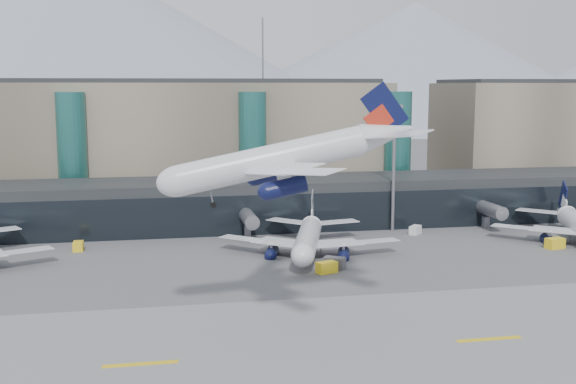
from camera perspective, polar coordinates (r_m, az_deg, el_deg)
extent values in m
plane|color=#515154|center=(96.41, 0.63, -9.35)|extent=(900.00, 900.00, 0.00)
cube|color=slate|center=(82.59, 2.77, -12.45)|extent=(400.00, 40.00, 0.04)
cube|color=gold|center=(80.50, -11.58, -13.17)|extent=(8.00, 1.00, 0.02)
cube|color=gold|center=(89.22, 15.60, -11.13)|extent=(8.00, 1.00, 0.02)
cube|color=black|center=(151.06, -3.80, -0.90)|extent=(170.00, 18.00, 10.00)
cube|color=black|center=(142.53, -3.34, -1.86)|extent=(170.00, 0.40, 8.00)
cylinder|color=slate|center=(140.45, -3.23, -1.93)|extent=(2.80, 14.00, 2.80)
cube|color=slate|center=(141.02, -3.22, -3.13)|extent=(1.20, 1.20, 2.40)
cylinder|color=slate|center=(155.17, 15.39, -1.23)|extent=(2.80, 14.00, 2.80)
cube|color=slate|center=(155.69, 15.35, -2.32)|extent=(1.20, 1.20, 2.40)
cube|color=gray|center=(180.61, -13.03, 3.63)|extent=(130.00, 30.00, 30.00)
cube|color=black|center=(180.04, -13.20, 8.55)|extent=(123.50, 28.00, 1.00)
cube|color=gray|center=(213.22, 21.27, 3.98)|extent=(70.00, 30.00, 30.00)
cube|color=black|center=(212.73, 21.50, 8.14)|extent=(66.50, 28.00, 1.00)
cylinder|color=#23625D|center=(165.47, -16.67, 2.72)|extent=(6.40, 6.40, 28.00)
cylinder|color=#23625D|center=(166.31, -2.81, 3.10)|extent=(6.40, 6.40, 28.00)
cylinder|color=#23625D|center=(174.73, 8.64, 3.27)|extent=(6.40, 6.40, 28.00)
cylinder|color=slate|center=(182.36, -2.01, 11.12)|extent=(0.40, 0.40, 16.00)
cone|color=gray|center=(472.43, -16.32, 11.21)|extent=(400.00, 400.00, 110.00)
cone|color=gray|center=(502.85, 9.96, 9.80)|extent=(340.00, 340.00, 85.00)
cylinder|color=slate|center=(147.18, 8.35, 1.73)|extent=(0.70, 0.70, 25.00)
cube|color=slate|center=(146.26, 8.45, 6.72)|extent=(3.00, 1.20, 0.60)
cylinder|color=silver|center=(84.19, -0.19, 3.53)|extent=(22.10, 4.31, 3.65)
ellipsoid|color=silver|center=(83.17, -7.70, 3.40)|extent=(5.21, 3.80, 3.65)
cone|color=silver|center=(87.52, 9.02, 3.74)|extent=(6.39, 3.83, 3.65)
cube|color=silver|center=(76.82, 1.90, 2.61)|extent=(11.12, 16.55, 0.18)
cylinder|color=#0D113A|center=(78.64, 0.73, 1.38)|extent=(4.46, 2.14, 2.01)
cube|color=silver|center=(83.35, 9.96, 3.61)|extent=(6.44, 8.72, 0.15)
cube|color=silver|center=(92.22, 0.01, 3.59)|extent=(11.84, 16.44, 0.18)
cylinder|color=#0D113A|center=(90.35, -0.59, 2.30)|extent=(4.46, 2.14, 2.01)
cube|color=silver|center=(91.68, 8.16, 4.08)|extent=(6.78, 8.65, 0.15)
cube|color=#0D113A|center=(87.43, 9.26, 5.64)|extent=(5.45, 0.38, 6.42)
cube|color=#B52816|center=(87.19, 8.65, 4.93)|extent=(3.65, 0.36, 3.51)
cylinder|color=slate|center=(83.57, -5.41, 1.83)|extent=(0.15, 0.15, 2.92)
cylinder|color=black|center=(83.72, -5.40, 0.96)|extent=(0.65, 0.25, 0.65)
cylinder|color=black|center=(82.59, 0.70, 0.89)|extent=(0.84, 0.35, 0.83)
cylinder|color=black|center=(86.87, 0.20, 1.27)|extent=(0.84, 0.35, 0.83)
cube|color=silver|center=(127.48, -21.71, -3.75)|extent=(18.42, 12.57, 0.20)
cylinder|color=silver|center=(126.45, 1.61, -3.07)|extent=(10.07, 23.14, 3.81)
ellipsoid|color=silver|center=(115.23, 1.25, -4.20)|extent=(5.15, 6.19, 3.81)
cone|color=silver|center=(140.91, 1.99, -1.79)|extent=(5.49, 7.37, 3.81)
cube|color=silver|center=(127.95, 5.33, -3.25)|extent=(17.09, 8.03, 0.19)
cylinder|color=#0D113A|center=(127.08, 4.43, -4.22)|extent=(3.30, 5.00, 2.10)
cube|color=silver|center=(140.69, 3.86, -1.75)|extent=(9.03, 4.96, 0.15)
cube|color=silver|center=(128.94, -2.00, -3.13)|extent=(16.04, 15.02, 0.19)
cylinder|color=#0D113A|center=(127.84, -1.19, -4.12)|extent=(3.30, 5.00, 2.10)
cube|color=silver|center=(141.20, 0.13, -1.69)|extent=(8.41, 8.31, 0.15)
cube|color=slate|center=(140.72, 2.00, -0.55)|extent=(1.81, 5.53, 6.71)
cube|color=silver|center=(139.93, 1.98, -1.07)|extent=(1.32, 3.73, 3.67)
cylinder|color=slate|center=(119.14, 1.36, -5.00)|extent=(0.15, 0.15, 3.05)
cylinder|color=black|center=(119.46, 1.36, -5.62)|extent=(0.42, 0.72, 0.68)
cylinder|color=black|center=(128.10, 2.65, -4.66)|extent=(0.57, 0.93, 0.87)
cylinder|color=black|center=(128.38, 0.61, -4.63)|extent=(0.57, 0.93, 0.87)
cone|color=silver|center=(161.54, 20.71, -0.96)|extent=(5.73, 7.65, 3.95)
cube|color=silver|center=(146.58, 18.85, -2.12)|extent=(16.57, 15.62, 0.20)
cylinder|color=#0D113A|center=(146.13, 19.71, -3.00)|extent=(3.44, 5.19, 2.17)
cube|color=silver|center=(160.33, 19.07, -0.88)|extent=(8.69, 8.64, 0.16)
cube|color=#0D113A|center=(161.41, 20.74, 0.16)|extent=(1.91, 5.72, 6.95)
cube|color=silver|center=(160.60, 20.81, -0.31)|extent=(1.39, 3.86, 3.80)
cylinder|color=black|center=(148.08, 21.17, -3.44)|extent=(0.59, 0.96, 0.90)
cube|color=yellow|center=(135.18, -16.24, -4.14)|extent=(1.76, 2.85, 1.64)
cube|color=#504F55|center=(117.72, 3.71, -5.60)|extent=(3.78, 3.40, 1.87)
cube|color=silver|center=(146.21, 10.02, -2.97)|extent=(3.19, 3.29, 1.71)
cube|color=yellow|center=(140.24, 20.34, -3.82)|extent=(3.74, 2.68, 1.91)
cube|color=silver|center=(127.94, 0.94, -4.52)|extent=(2.65, 3.08, 1.55)
cube|color=yellow|center=(114.89, 3.07, -5.97)|extent=(3.63, 2.73, 1.79)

